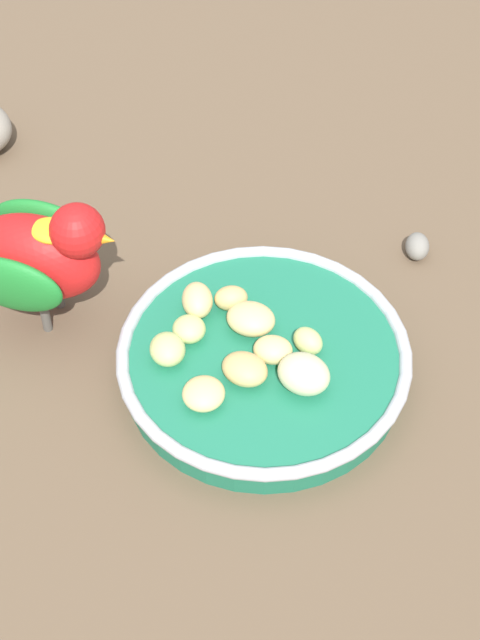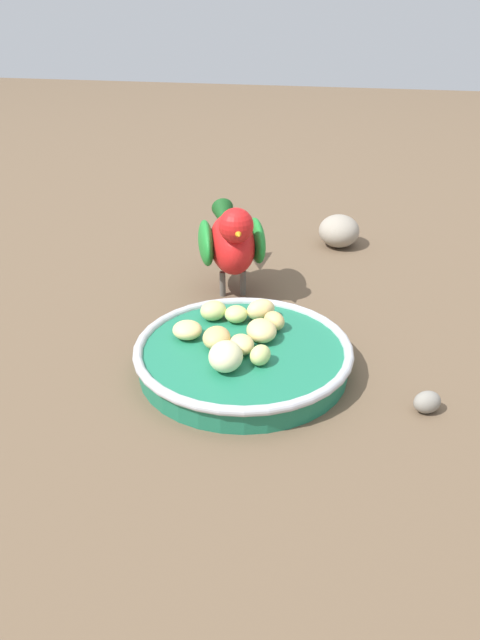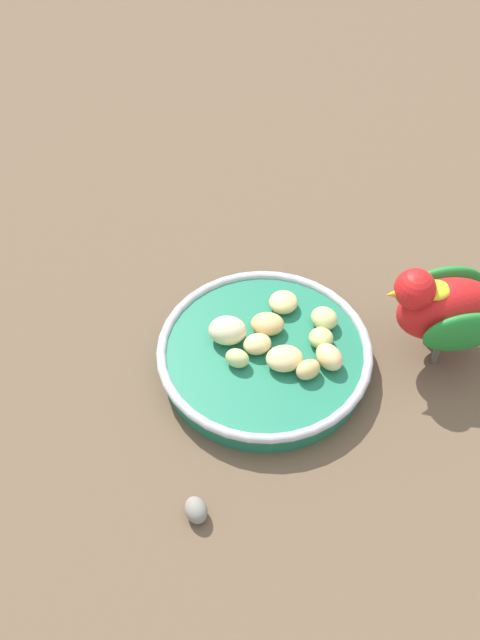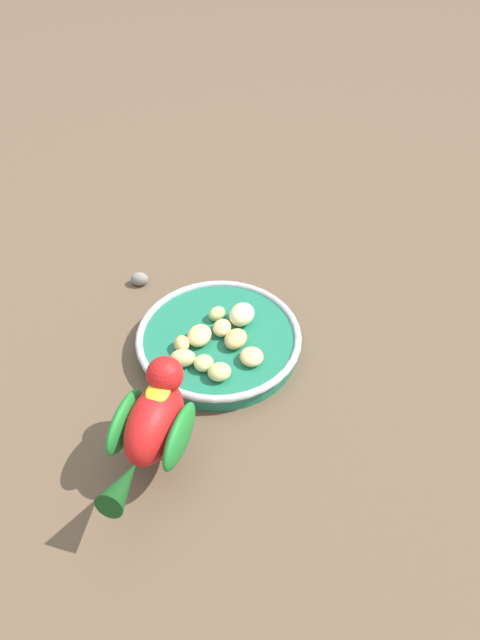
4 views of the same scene
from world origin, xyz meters
name	(u,v)px [view 2 (image 2 of 4)]	position (x,y,z in m)	size (l,w,h in m)	color
ground_plane	(247,359)	(0.00, 0.00, 0.00)	(4.00, 4.00, 0.00)	brown
feeding_bowl	(244,356)	(0.02, 0.00, 0.02)	(0.22, 0.22, 0.03)	#1E7251
apple_piece_0	(260,355)	(0.05, 0.02, 0.04)	(0.02, 0.02, 0.02)	#C6D17A
apple_piece_1	(274,321)	(-0.02, 0.02, 0.04)	(0.03, 0.02, 0.02)	tan
apple_piece_2	(261,310)	(-0.04, 0.01, 0.04)	(0.03, 0.02, 0.02)	#E5C67F
apple_piece_3	(236,314)	(-0.03, -0.02, 0.03)	(0.03, 0.03, 0.02)	#C6D17A
apple_piece_4	(261,331)	(0.00, 0.01, 0.04)	(0.04, 0.03, 0.02)	#E5C67F
apple_piece_5	(246,345)	(0.03, 0.00, 0.04)	(0.03, 0.02, 0.02)	#E5C67F
apple_piece_6	(226,356)	(0.06, -0.01, 0.04)	(0.04, 0.03, 0.03)	beige
apple_piece_7	(187,330)	(0.01, -0.06, 0.03)	(0.03, 0.03, 0.02)	#E5C67F
apple_piece_8	(217,338)	(0.02, -0.03, 0.04)	(0.04, 0.03, 0.02)	tan
apple_piece_9	(213,311)	(-0.03, -0.04, 0.04)	(0.03, 0.03, 0.02)	#C6D17A
parrot	(232,239)	(-0.16, -0.05, 0.07)	(0.18, 0.10, 0.13)	#59544C
rock_large	(339,231)	(-0.35, 0.08, 0.02)	(0.07, 0.06, 0.05)	gray
pebble_0	(427,402)	(0.06, 0.18, 0.01)	(0.03, 0.02, 0.02)	gray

